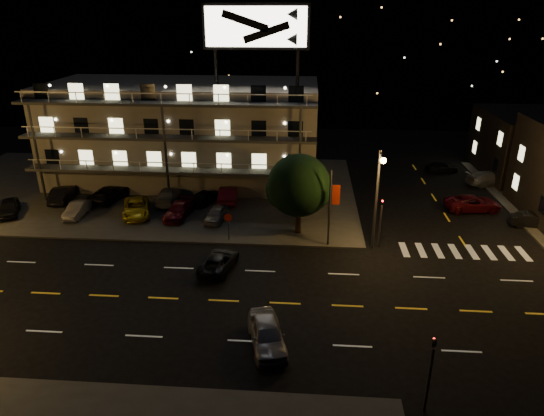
# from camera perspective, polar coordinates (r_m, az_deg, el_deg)

# --- Properties ---
(ground) EXTENTS (140.00, 140.00, 0.00)m
(ground) POSITION_cam_1_polar(r_m,az_deg,el_deg) (31.94, -2.11, -11.00)
(ground) COLOR black
(ground) RESTS_ON ground
(curb_nw) EXTENTS (44.00, 24.00, 0.15)m
(curb_nw) POSITION_cam_1_polar(r_m,az_deg,el_deg) (52.54, -15.04, 2.16)
(curb_nw) COLOR #363633
(curb_nw) RESTS_ON ground
(motel) EXTENTS (28.00, 13.80, 18.10)m
(motel) POSITION_cam_1_polar(r_m,az_deg,el_deg) (53.46, -10.13, 8.84)
(motel) COLOR gray
(motel) RESTS_ON ground
(hill_backdrop) EXTENTS (120.00, 25.00, 24.00)m
(hill_backdrop) POSITION_cam_1_polar(r_m,az_deg,el_deg) (95.89, -1.23, 18.81)
(hill_backdrop) COLOR black
(hill_backdrop) RESTS_ON ground
(streetlight_nc) EXTENTS (0.44, 1.92, 8.00)m
(streetlight_nc) POSITION_cam_1_polar(r_m,az_deg,el_deg) (37.05, 12.34, 1.96)
(streetlight_nc) COLOR #2D2D30
(streetlight_nc) RESTS_ON ground
(signal_nw) EXTENTS (0.20, 0.27, 4.60)m
(signal_nw) POSITION_cam_1_polar(r_m,az_deg,el_deg) (38.52, 12.68, -1.10)
(signal_nw) COLOR #2D2D30
(signal_nw) RESTS_ON ground
(signal_sw) EXTENTS (0.20, 0.27, 4.60)m
(signal_sw) POSITION_cam_1_polar(r_m,az_deg,el_deg) (24.15, 18.17, -17.36)
(signal_sw) COLOR #2D2D30
(signal_sw) RESTS_ON ground
(banner_north) EXTENTS (0.83, 0.16, 6.40)m
(banner_north) POSITION_cam_1_polar(r_m,az_deg,el_deg) (37.70, 6.92, 0.19)
(banner_north) COLOR #2D2D30
(banner_north) RESTS_ON ground
(stop_sign) EXTENTS (0.91, 0.11, 2.61)m
(stop_sign) POSITION_cam_1_polar(r_m,az_deg,el_deg) (38.97, -5.17, -1.71)
(stop_sign) COLOR #2D2D30
(stop_sign) RESTS_ON ground
(tree) EXTENTS (5.36, 5.17, 6.76)m
(tree) POSITION_cam_1_polar(r_m,az_deg,el_deg) (39.36, 3.11, 2.45)
(tree) COLOR black
(tree) RESTS_ON curb_nw
(lot_car_0) EXTENTS (3.16, 4.34, 1.37)m
(lot_car_0) POSITION_cam_1_polar(r_m,az_deg,el_deg) (50.07, -28.58, 0.03)
(lot_car_0) COLOR black
(lot_car_0) RESTS_ON curb_nw
(lot_car_1) EXTENTS (1.31, 3.75, 1.23)m
(lot_car_1) POSITION_cam_1_polar(r_m,az_deg,el_deg) (47.16, -21.97, -0.18)
(lot_car_1) COLOR gray
(lot_car_1) RESTS_ON curb_nw
(lot_car_2) EXTENTS (3.64, 5.38, 1.37)m
(lot_car_2) POSITION_cam_1_polar(r_m,az_deg,el_deg) (45.65, -15.67, 0.02)
(lot_car_2) COLOR gold
(lot_car_2) RESTS_ON curb_nw
(lot_car_3) EXTENTS (2.24, 4.57, 1.28)m
(lot_car_3) POSITION_cam_1_polar(r_m,az_deg,el_deg) (44.37, -10.93, -0.25)
(lot_car_3) COLOR #550C16
(lot_car_3) RESTS_ON curb_nw
(lot_car_4) EXTENTS (1.89, 3.73, 1.22)m
(lot_car_4) POSITION_cam_1_polar(r_m,az_deg,el_deg) (43.12, -6.58, -0.70)
(lot_car_4) COLOR gray
(lot_car_4) RESTS_ON curb_nw
(lot_car_5) EXTENTS (2.16, 4.64, 1.47)m
(lot_car_5) POSITION_cam_1_polar(r_m,az_deg,el_deg) (51.36, -23.39, 1.54)
(lot_car_5) COLOR black
(lot_car_5) RESTS_ON curb_nw
(lot_car_6) EXTENTS (3.36, 5.29, 1.36)m
(lot_car_6) POSITION_cam_1_polar(r_m,az_deg,el_deg) (50.04, -18.58, 1.65)
(lot_car_6) COLOR black
(lot_car_6) RESTS_ON curb_nw
(lot_car_7) EXTENTS (2.17, 5.05, 1.45)m
(lot_car_7) POSITION_cam_1_polar(r_m,az_deg,el_deg) (47.92, -11.97, 1.51)
(lot_car_7) COLOR gray
(lot_car_7) RESTS_ON curb_nw
(lot_car_8) EXTENTS (3.03, 4.15, 1.31)m
(lot_car_8) POSITION_cam_1_polar(r_m,az_deg,el_deg) (47.20, -7.78, 1.39)
(lot_car_8) COLOR black
(lot_car_8) RESTS_ON curb_nw
(lot_car_9) EXTENTS (1.87, 4.76, 1.54)m
(lot_car_9) POSITION_cam_1_polar(r_m,az_deg,el_deg) (47.14, -5.14, 1.63)
(lot_car_9) COLOR #550C16
(lot_car_9) RESTS_ON curb_nw
(side_car_0) EXTENTS (3.92, 1.90, 1.24)m
(side_car_0) POSITION_cam_1_polar(r_m,az_deg,el_deg) (47.62, 28.36, -1.28)
(side_car_0) COLOR black
(side_car_0) RESTS_ON ground
(side_car_1) EXTENTS (5.40, 2.95, 1.44)m
(side_car_1) POSITION_cam_1_polar(r_m,az_deg,el_deg) (49.07, 22.56, 0.53)
(side_car_1) COLOR #550C16
(side_car_1) RESTS_ON ground
(side_car_2) EXTENTS (5.40, 3.26, 1.46)m
(side_car_2) POSITION_cam_1_polar(r_m,az_deg,el_deg) (56.94, 24.27, 3.18)
(side_car_2) COLOR gray
(side_car_2) RESTS_ON ground
(side_car_3) EXTENTS (3.84, 2.04, 1.24)m
(side_car_3) POSITION_cam_1_polar(r_m,az_deg,el_deg) (59.51, 19.36, 4.57)
(side_car_3) COLOR black
(side_car_3) RESTS_ON ground
(road_car_east) EXTENTS (2.85, 4.81, 1.53)m
(road_car_east) POSITION_cam_1_polar(r_m,az_deg,el_deg) (27.94, -0.61, -14.58)
(road_car_east) COLOR gray
(road_car_east) RESTS_ON ground
(road_car_west) EXTENTS (2.79, 4.69, 1.22)m
(road_car_west) POSITION_cam_1_polar(r_m,az_deg,el_deg) (35.56, -6.28, -6.24)
(road_car_west) COLOR black
(road_car_west) RESTS_ON ground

